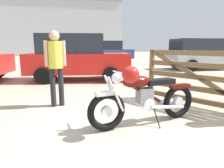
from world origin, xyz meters
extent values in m
plane|color=tan|center=(0.00, 0.00, 0.00)|extent=(80.00, 80.00, 0.00)
torus|color=black|center=(-0.58, -0.21, 0.32)|extent=(0.65, 0.21, 0.64)
cylinder|color=silver|center=(-0.58, -0.21, 0.32)|extent=(0.19, 0.11, 0.18)
torus|color=black|center=(0.84, 0.02, 0.32)|extent=(0.65, 0.21, 0.64)
cylinder|color=silver|center=(0.84, 0.02, 0.32)|extent=(0.19, 0.11, 0.18)
cube|color=silver|center=(-0.58, -0.21, 0.62)|extent=(0.38, 0.18, 0.06)
cube|color=#4C0C0A|center=(0.86, 0.02, 0.61)|extent=(0.42, 0.19, 0.07)
cylinder|color=silver|center=(-0.45, -0.26, 0.60)|extent=(0.29, 0.08, 0.58)
cylinder|color=silver|center=(-0.47, -0.11, 0.60)|extent=(0.29, 0.08, 0.58)
sphere|color=silver|center=(-0.41, -0.18, 0.85)|extent=(0.17, 0.17, 0.17)
cylinder|color=silver|center=(-0.33, -0.17, 0.92)|extent=(0.12, 0.62, 0.03)
sphere|color=#B21914|center=(-0.29, -0.46, 0.94)|extent=(0.25, 0.25, 0.25)
cylinder|color=#4C0C0A|center=(0.07, -0.10, 0.58)|extent=(0.76, 0.17, 0.47)
ellipsoid|color=#4C0C0A|center=(-0.05, -0.12, 0.76)|extent=(0.55, 0.30, 0.20)
cube|color=black|center=(0.41, -0.05, 0.73)|extent=(0.56, 0.28, 0.09)
cube|color=slate|center=(0.11, -0.10, 0.51)|extent=(0.28, 0.22, 0.26)
cylinder|color=silver|center=(0.15, -0.09, 0.36)|extent=(0.25, 0.23, 0.22)
cylinder|color=silver|center=(0.54, -0.13, 0.28)|extent=(0.70, 0.17, 0.14)
cylinder|color=silver|center=(0.51, 0.07, 0.28)|extent=(0.70, 0.17, 0.14)
cylinder|color=black|center=(0.27, -0.24, 0.16)|extent=(0.06, 0.24, 0.33)
cube|color=brown|center=(1.00, 1.49, 0.65)|extent=(0.12, 0.13, 1.20)
cube|color=brown|center=(1.64, 0.47, 0.15)|extent=(1.36, 2.07, 0.11)
cube|color=brown|center=(1.64, 0.47, 0.41)|extent=(1.36, 2.07, 0.11)
cube|color=brown|center=(1.64, 0.47, 0.67)|extent=(1.36, 2.07, 0.11)
cube|color=brown|center=(1.64, 0.47, 0.93)|extent=(1.36, 2.07, 0.11)
cube|color=brown|center=(1.64, 0.47, 1.19)|extent=(1.36, 2.07, 0.11)
cube|color=brown|center=(1.64, 0.47, 0.65)|extent=(1.25, 1.90, 1.08)
cylinder|color=black|center=(-1.28, 1.36, 0.43)|extent=(0.12, 0.12, 0.86)
cylinder|color=black|center=(-1.46, 1.32, 0.43)|extent=(0.12, 0.12, 0.86)
cylinder|color=gold|center=(-1.37, 1.34, 1.15)|extent=(0.30, 0.30, 0.58)
cylinder|color=tan|center=(-1.18, 1.38, 1.18)|extent=(0.08, 0.08, 0.55)
cylinder|color=tan|center=(-1.56, 1.30, 1.18)|extent=(0.08, 0.08, 0.55)
sphere|color=tan|center=(-1.37, 1.34, 1.55)|extent=(0.22, 0.22, 0.22)
cylinder|color=black|center=(8.52, 7.24, 0.32)|extent=(0.65, 0.26, 0.64)
cylinder|color=black|center=(5.53, 7.47, 0.32)|extent=(0.65, 0.26, 0.64)
cylinder|color=black|center=(5.40, 5.71, 0.32)|extent=(0.65, 0.26, 0.64)
cube|color=#ADB2BC|center=(6.96, 6.47, 0.69)|extent=(4.82, 2.11, 0.74)
cube|color=#232833|center=(6.66, 6.50, 1.40)|extent=(3.61, 1.86, 0.68)
cylinder|color=black|center=(4.06, 13.83, 0.30)|extent=(0.62, 0.26, 0.60)
cylinder|color=black|center=(3.86, 12.20, 0.30)|extent=(0.62, 0.26, 0.60)
cylinder|color=black|center=(1.68, 14.13, 0.30)|extent=(0.62, 0.26, 0.60)
cylinder|color=black|center=(1.48, 12.50, 0.30)|extent=(0.62, 0.26, 0.60)
cube|color=#2D4784|center=(2.77, 13.17, 0.68)|extent=(4.07, 2.11, 0.76)
cube|color=#232833|center=(2.52, 13.20, 1.42)|extent=(2.57, 1.80, 0.72)
cylinder|color=black|center=(0.73, 5.25, 0.30)|extent=(0.62, 0.29, 0.60)
cylinder|color=black|center=(0.44, 3.64, 0.30)|extent=(0.62, 0.29, 0.60)
cylinder|color=black|center=(-1.64, 5.67, 0.30)|extent=(0.62, 0.29, 0.60)
cylinder|color=black|center=(-1.92, 4.06, 0.30)|extent=(0.62, 0.29, 0.60)
cube|color=red|center=(-0.60, 4.66, 0.68)|extent=(4.13, 2.30, 0.76)
cube|color=#232833|center=(-0.84, 4.70, 1.42)|extent=(2.63, 1.92, 0.72)
cube|color=#B2B2B7|center=(-3.55, 29.24, 3.81)|extent=(21.89, 8.92, 7.63)
cube|color=gray|center=(-3.55, 29.24, 7.88)|extent=(22.19, 9.22, 0.50)
camera|label=1|loc=(-1.21, -3.01, 1.34)|focal=30.58mm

